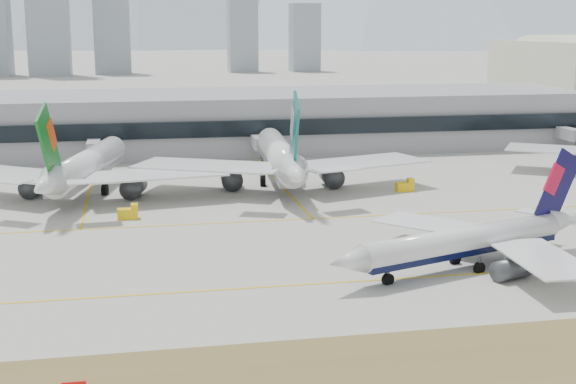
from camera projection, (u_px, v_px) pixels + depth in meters
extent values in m
plane|color=#AAA89F|center=(250.00, 276.00, 107.57)|extent=(3000.00, 3000.00, 0.00)
cube|color=brown|center=(299.00, 376.00, 76.84)|extent=(360.00, 18.00, 0.06)
cube|color=yellow|center=(256.00, 288.00, 102.76)|extent=(360.00, 0.45, 0.04)
cube|color=yellow|center=(224.00, 223.00, 136.38)|extent=(360.00, 0.45, 0.04)
cylinder|color=white|center=(463.00, 241.00, 109.80)|extent=(33.06, 14.82, 3.69)
cube|color=black|center=(463.00, 248.00, 110.01)|extent=(32.24, 14.08, 1.66)
cone|color=white|center=(346.00, 262.00, 100.05)|extent=(6.10, 5.21, 3.69)
cone|color=white|center=(566.00, 219.00, 120.04)|extent=(8.31, 6.00, 3.69)
cube|color=white|center=(437.00, 225.00, 120.70)|extent=(18.33, 19.15, 0.22)
cube|color=white|center=(535.00, 212.00, 123.32)|extent=(5.76, 6.10, 0.15)
cylinder|color=#3F4247|center=(442.00, 245.00, 117.30)|extent=(6.23, 4.50, 2.77)
cube|color=#3F4247|center=(443.00, 238.00, 117.07)|extent=(2.30, 1.05, 1.29)
cube|color=white|center=(543.00, 258.00, 103.48)|extent=(9.09, 18.54, 0.22)
cylinder|color=#3F4247|center=(512.00, 269.00, 105.81)|extent=(6.23, 4.50, 2.77)
cube|color=#3F4247|center=(512.00, 261.00, 105.59)|extent=(2.30, 1.05, 1.29)
cube|color=#0D093C|center=(558.00, 187.00, 117.81)|extent=(8.70, 3.38, 11.57)
cube|color=#B80C33|center=(554.00, 179.00, 117.09)|extent=(4.02, 1.77, 4.96)
cylinder|color=#3F4247|center=(388.00, 276.00, 103.97)|extent=(0.44, 0.44, 2.22)
cylinder|color=black|center=(388.00, 279.00, 104.07)|extent=(1.78, 1.17, 1.66)
cylinder|color=#3F4247|center=(479.00, 265.00, 108.85)|extent=(0.44, 0.44, 2.22)
cylinder|color=black|center=(479.00, 268.00, 108.95)|extent=(1.78, 1.17, 1.66)
cylinder|color=#3F4247|center=(455.00, 256.00, 112.89)|extent=(0.44, 0.44, 2.22)
cylinder|color=black|center=(455.00, 259.00, 112.99)|extent=(1.78, 1.17, 1.66)
cylinder|color=white|center=(88.00, 164.00, 159.03)|extent=(14.61, 41.33, 5.44)
cube|color=slate|center=(88.00, 171.00, 159.34)|extent=(13.63, 40.34, 2.45)
cone|color=white|center=(117.00, 146.00, 182.25)|extent=(6.73, 7.36, 5.44)
cone|color=white|center=(46.00, 185.00, 134.29)|extent=(7.37, 10.14, 5.44)
cube|color=white|center=(155.00, 174.00, 152.81)|extent=(27.68, 15.89, 0.33)
cube|color=white|center=(90.00, 181.00, 135.65)|extent=(7.94, 4.64, 0.22)
cylinder|color=#3F4247|center=(134.00, 186.00, 156.25)|extent=(5.53, 7.61, 4.08)
cube|color=#3F4247|center=(133.00, 178.00, 155.91)|extent=(1.04, 2.88, 1.91)
cube|color=white|center=(3.00, 173.00, 153.77)|extent=(28.27, 24.82, 0.33)
cube|color=white|center=(8.00, 181.00, 136.11)|extent=(8.59, 7.36, 0.22)
cylinder|color=#3F4247|center=(34.00, 186.00, 156.89)|extent=(5.53, 7.61, 4.08)
cube|color=#3F4247|center=(34.00, 178.00, 156.55)|extent=(1.04, 2.88, 1.91)
cube|color=#0D5F18|center=(49.00, 145.00, 135.76)|extent=(3.05, 11.20, 14.60)
cube|color=#CA3B0B|center=(50.00, 135.00, 136.55)|extent=(1.74, 5.14, 6.25)
cylinder|color=#3F4247|center=(108.00, 171.00, 175.23)|extent=(0.65, 0.65, 3.27)
cylinder|color=black|center=(109.00, 174.00, 175.37)|extent=(1.48, 2.60, 2.45)
cylinder|color=#3F4247|center=(69.00, 186.00, 158.92)|extent=(0.65, 0.65, 3.27)
cylinder|color=black|center=(70.00, 190.00, 159.06)|extent=(1.48, 2.60, 2.45)
cylinder|color=#3F4247|center=(105.00, 187.00, 158.69)|extent=(0.65, 0.65, 3.27)
cylinder|color=black|center=(105.00, 190.00, 158.83)|extent=(1.48, 2.60, 2.45)
cylinder|color=white|center=(280.00, 155.00, 168.07)|extent=(9.07, 44.04, 5.78)
cube|color=slate|center=(280.00, 162.00, 168.40)|extent=(8.14, 43.10, 2.60)
cone|color=white|center=(269.00, 138.00, 192.57)|extent=(6.27, 7.10, 5.78)
cone|color=white|center=(296.00, 174.00, 141.96)|extent=(6.50, 10.13, 5.78)
cube|color=white|center=(359.00, 162.00, 163.82)|extent=(30.31, 20.55, 0.35)
cube|color=white|center=(336.00, 169.00, 144.51)|extent=(8.87, 6.04, 0.23)
cylinder|color=#3F4247|center=(332.00, 176.00, 166.68)|extent=(4.88, 7.59, 4.34)
cube|color=#3F4247|center=(332.00, 167.00, 166.33)|extent=(0.66, 3.06, 2.02)
cube|color=white|center=(206.00, 165.00, 160.20)|extent=(30.52, 23.72, 0.35)
cube|color=white|center=(253.00, 171.00, 142.76)|extent=(9.11, 7.01, 0.23)
cylinder|color=#3F4247|center=(232.00, 178.00, 164.26)|extent=(4.88, 7.59, 4.34)
cube|color=#3F4247|center=(231.00, 169.00, 163.91)|extent=(0.66, 3.06, 2.02)
cube|color=#166060|center=(294.00, 134.00, 143.50)|extent=(1.43, 12.10, 15.51)
cube|color=#A6ACAF|center=(293.00, 123.00, 144.34)|extent=(1.05, 5.49, 6.64)
cylinder|color=#3F4247|center=(272.00, 163.00, 185.17)|extent=(0.69, 0.69, 3.47)
cylinder|color=black|center=(272.00, 166.00, 185.32)|extent=(1.21, 2.67, 2.60)
cylinder|color=#3F4247|center=(263.00, 178.00, 167.40)|extent=(0.69, 0.69, 3.47)
cylinder|color=black|center=(263.00, 181.00, 167.55)|extent=(1.21, 2.67, 2.60)
cylinder|color=#3F4247|center=(298.00, 177.00, 168.28)|extent=(0.69, 0.69, 3.47)
cylinder|color=black|center=(298.00, 180.00, 168.42)|extent=(1.21, 2.67, 2.60)
cube|color=white|center=(567.00, 150.00, 182.34)|extent=(28.65, 24.29, 0.33)
cube|color=gray|center=(187.00, 121.00, 216.48)|extent=(280.00, 42.00, 15.00)
cube|color=black|center=(193.00, 130.00, 195.74)|extent=(280.00, 1.20, 4.00)
cube|color=silver|center=(529.00, 85.00, 255.15)|extent=(2.00, 57.00, 27.90)
cube|color=yellow|center=(128.00, 214.00, 139.13)|extent=(3.50, 2.00, 1.80)
cube|color=yellow|center=(134.00, 207.00, 139.11)|extent=(1.20, 1.80, 1.00)
cylinder|color=black|center=(121.00, 218.00, 138.25)|extent=(0.70, 0.30, 0.70)
cylinder|color=black|center=(121.00, 216.00, 139.78)|extent=(0.70, 0.30, 0.70)
cylinder|color=black|center=(135.00, 218.00, 138.70)|extent=(0.70, 0.30, 0.70)
cylinder|color=black|center=(135.00, 215.00, 140.24)|extent=(0.70, 0.30, 0.70)
cube|color=yellow|center=(405.00, 187.00, 162.28)|extent=(3.50, 2.00, 1.80)
cube|color=yellow|center=(411.00, 181.00, 162.26)|extent=(1.20, 1.80, 1.00)
cylinder|color=black|center=(400.00, 190.00, 161.39)|extent=(0.70, 0.30, 0.70)
cylinder|color=black|center=(398.00, 189.00, 162.93)|extent=(0.70, 0.30, 0.70)
cylinder|color=black|center=(412.00, 190.00, 161.85)|extent=(0.70, 0.30, 0.70)
cylinder|color=black|center=(409.00, 188.00, 163.38)|extent=(0.70, 0.30, 0.70)
cube|color=gray|center=(112.00, 22.00, 542.23)|extent=(24.00, 21.60, 70.00)
cube|color=gray|center=(242.00, 33.00, 565.61)|extent=(20.00, 18.00, 55.00)
cube|color=gray|center=(305.00, 38.00, 574.84)|extent=(20.00, 18.00, 48.00)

